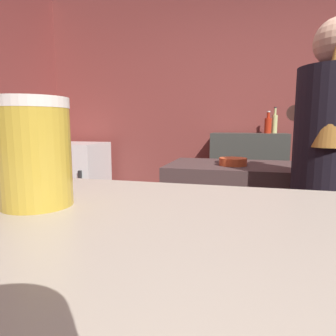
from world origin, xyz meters
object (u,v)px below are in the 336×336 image
pint_glass_near (35,153)px  mini_fridge (78,186)px  mixing_bowl (233,162)px  bottle_olive_oil (268,125)px  bartender (329,171)px  bottle_soy (275,123)px

pint_glass_near → mini_fridge: bearing=121.1°
mixing_bowl → bottle_olive_oil: 1.27m
bartender → mixing_bowl: bartender is taller
bartender → mixing_bowl: (-0.47, 0.38, -0.02)m
mixing_bowl → mini_fridge: bearing=149.9°
bartender → pint_glass_near: bartender is taller
pint_glass_near → bottle_soy: bottle_soy is taller
bartender → mini_fridge: bearing=74.4°
mini_fridge → bottle_olive_oil: (2.07, 0.18, 0.70)m
mini_fridge → pint_glass_near: pint_glass_near is taller
bottle_olive_oil → bottle_soy: bottle_soy is taller
pint_glass_near → bottle_olive_oil: size_ratio=0.56×
mixing_bowl → bottle_soy: bearing=74.5°
mixing_bowl → bottle_olive_oil: (0.29, 1.22, 0.24)m
mini_fridge → mixing_bowl: (1.78, -1.03, 0.46)m
pint_glass_near → bottle_olive_oil: bottle_olive_oil is taller
mini_fridge → bartender: (2.25, -1.42, 0.48)m
mixing_bowl → bottle_soy: bottle_soy is taller
bottle_soy → mixing_bowl: bearing=-105.5°
pint_glass_near → bottle_soy: size_ratio=0.48×
mixing_bowl → bottle_olive_oil: size_ratio=0.81×
mini_fridge → bottle_olive_oil: bearing=5.1°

